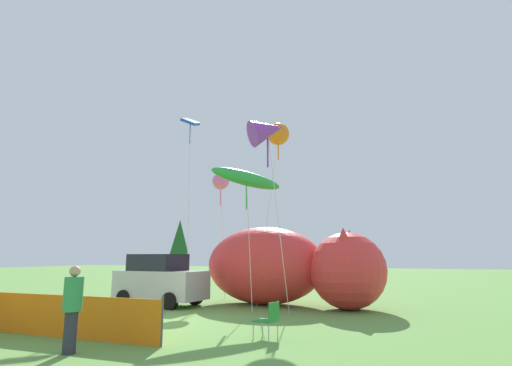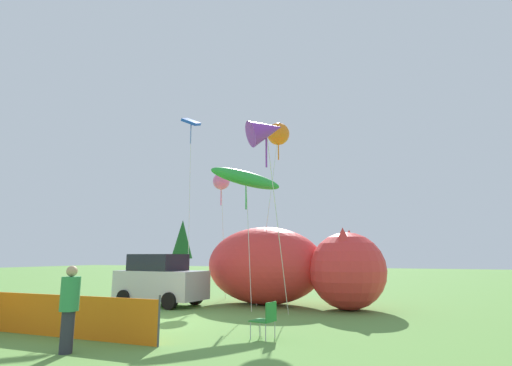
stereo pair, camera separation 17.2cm
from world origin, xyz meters
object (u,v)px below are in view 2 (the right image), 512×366
Objects in this scene: folding_chair at (266,317)px; parked_car at (160,280)px; kite_orange_flower at (278,134)px; spectator_in_white_shirt at (69,305)px; kite_green_fish at (246,179)px; kite_purple_delta at (266,131)px; kite_blue_box at (191,125)px; inflatable_cat at (285,269)px; kite_pink_octopus at (221,182)px.

parked_car is at bearing -24.94° from folding_chair.
spectator_in_white_shirt is at bearing -95.99° from kite_orange_flower.
folding_chair is 7.59m from kite_green_fish.
kite_purple_delta is at bearing -59.26° from folding_chair.
kite_purple_delta is at bearing -54.53° from kite_green_fish.
parked_car is 0.40× the size of kite_blue_box.
inflatable_cat is 0.80× the size of kite_blue_box.
kite_green_fish is 0.91× the size of kite_pink_octopus.
kite_purple_delta is (0.71, -4.10, 4.77)m from inflatable_cat.
kite_pink_octopus is (-3.60, 1.01, -1.93)m from kite_orange_flower.
kite_green_fish is at bearing 12.11° from parked_car.
parked_car is 2.16× the size of spectator_in_white_shirt.
folding_chair is 0.11× the size of kite_orange_flower.
kite_green_fish is at bearing -50.69° from folding_chair.
parked_car is 0.50× the size of inflatable_cat.
kite_orange_flower is (0.54, 2.65, 2.65)m from kite_green_fish.
parked_car is at bearing -172.75° from kite_green_fish.
kite_orange_flower reaches higher than spectator_in_white_shirt.
inflatable_cat is 6.60m from kite_pink_octopus.
kite_green_fish is 0.69× the size of kite_orange_flower.
kite_purple_delta is (2.56, 5.50, 5.29)m from spectator_in_white_shirt.
parked_car is 0.62× the size of kite_pink_octopus.
kite_pink_octopus is at bearing 85.18° from parked_car.
kite_blue_box is (-8.00, 9.00, 8.91)m from folding_chair.
kite_blue_box is at bearing 176.28° from kite_pink_octopus.
inflatable_cat is at bearing -20.91° from kite_blue_box.
kite_green_fish is (-2.86, 5.20, 4.73)m from folding_chair.
inflatable_cat is at bearing 99.88° from kite_purple_delta.
kite_blue_box is 1.19× the size of kite_orange_flower.
folding_chair is at bearing -30.58° from parked_car.
parked_car reaches higher than spectator_in_white_shirt.
parked_car is at bearing -152.72° from inflatable_cat.
spectator_in_white_shirt is 0.18× the size of kite_blue_box.
kite_pink_octopus reaches higher than parked_car.
folding_chair is (6.63, -4.72, -0.52)m from parked_car.
kite_blue_box is 1.56× the size of kite_pink_octopus.
kite_purple_delta is at bearing -75.29° from kite_orange_flower.
kite_purple_delta is (7.09, -6.54, -3.13)m from kite_blue_box.
kite_green_fish reaches higher than folding_chair.
folding_chair is 6.34m from kite_purple_delta.
folding_chair is at bearing -48.37° from kite_blue_box.
kite_pink_octopus is at bearing 158.96° from inflatable_cat.
spectator_in_white_shirt is (-1.84, -9.60, -0.52)m from inflatable_cat.
kite_green_fish is at bearing -125.19° from inflatable_cat.
kite_orange_flower reaches higher than kite_purple_delta.
kite_green_fish is at bearing -36.47° from kite_blue_box.
parked_car is at bearing -99.68° from kite_pink_octopus.
folding_chair is 4.64m from spectator_in_white_shirt.
kite_orange_flower reaches higher than kite_green_fish.
kite_blue_box reaches higher than folding_chair.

